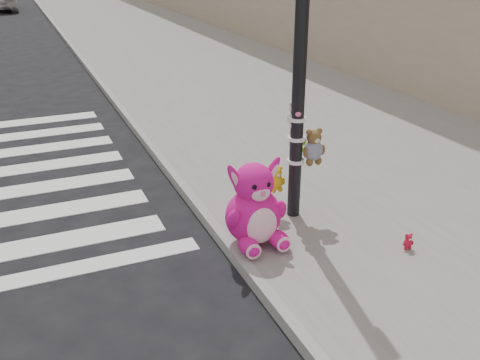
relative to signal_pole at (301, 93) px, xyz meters
name	(u,v)px	position (x,y,z in m)	size (l,w,h in m)	color
sidewalk_near	(229,76)	(2.37, 8.19, -1.69)	(7.00, 80.00, 0.14)	slate
curb_edge	(103,88)	(-1.08, 8.19, -1.69)	(0.12, 80.00, 0.15)	gray
signal_pole	(301,93)	(0.00, 0.00, 0.00)	(0.70, 0.49, 4.00)	black
pink_bunny	(255,210)	(-0.80, -0.47, -1.19)	(0.74, 0.77, 1.06)	#DA1287
red_teddy	(408,241)	(0.77, -1.31, -1.52)	(0.14, 0.09, 0.20)	red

